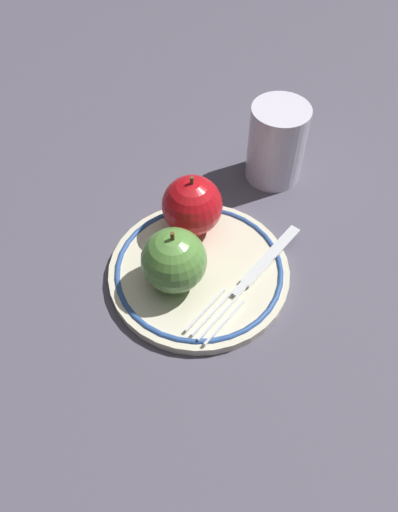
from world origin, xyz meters
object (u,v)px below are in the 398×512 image
object	(u,v)px
plate	(199,271)
fork	(252,275)
apple_red_whole	(174,260)
apple_second_whole	(194,206)
drinking_glass	(276,143)

from	to	relation	value
plate	fork	xyz separation A→B (m)	(0.06, -0.01, 0.01)
plate	fork	distance (m)	0.06
apple_red_whole	apple_second_whole	bearing A→B (deg)	77.90
apple_red_whole	drinking_glass	xyz separation A→B (m)	(0.11, 0.18, 0.00)
apple_second_whole	drinking_glass	xyz separation A→B (m)	(0.10, 0.11, 0.00)
plate	apple_red_whole	size ratio (longest dim) A/B	2.59
apple_second_whole	apple_red_whole	bearing A→B (deg)	-102.10
plate	fork	world-z (taller)	fork
plate	drinking_glass	size ratio (longest dim) A/B	1.96
apple_second_whole	fork	xyz separation A→B (m)	(0.07, -0.07, -0.03)
plate	fork	bearing A→B (deg)	-9.28
plate	apple_red_whole	world-z (taller)	apple_red_whole
apple_second_whole	drinking_glass	world-z (taller)	drinking_glass
plate	apple_second_whole	bearing A→B (deg)	97.70
apple_red_whole	fork	size ratio (longest dim) A/B	0.48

